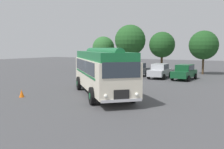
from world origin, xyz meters
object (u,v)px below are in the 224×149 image
Objects in this scene: vintage_bus at (102,70)px; car_far_right at (184,72)px; car_mid_right at (160,71)px; traffic_cone at (22,93)px; car_near_left at (118,69)px; car_mid_left at (136,70)px.

car_far_right is (2.67, 12.53, -1.05)m from vintage_bus.
car_mid_right is (-0.20, 12.64, -1.05)m from vintage_bus.
vintage_bus reaches higher than traffic_cone.
car_mid_right is at bearing -0.31° from car_near_left.
vintage_bus is at bearing 39.26° from traffic_cone.
car_near_left is at bearing 179.69° from car_mid_right.
vintage_bus is 2.08× the size of car_mid_left.
car_mid_right is (2.97, 0.16, 0.00)m from car_mid_left.
car_near_left and car_mid_right have the same top height.
car_mid_right is at bearing 177.87° from car_far_right.
car_mid_left is at bearing 104.26° from vintage_bus.
car_mid_left is at bearing 85.59° from traffic_cone.
car_mid_left is 1.00× the size of car_mid_right.
car_mid_left is 2.97m from car_mid_right.
car_mid_left reaches higher than traffic_cone.
vintage_bus is 12.86m from car_far_right.
traffic_cone is (-4.21, -16.25, -0.57)m from car_mid_right.
car_near_left is 16.34m from traffic_cone.
vintage_bus is 5.93m from traffic_cone.
traffic_cone is (-7.08, -16.14, -0.57)m from car_far_right.
car_mid_left is 1.01× the size of car_far_right.
car_far_right is (8.41, -0.14, 0.00)m from car_near_left.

